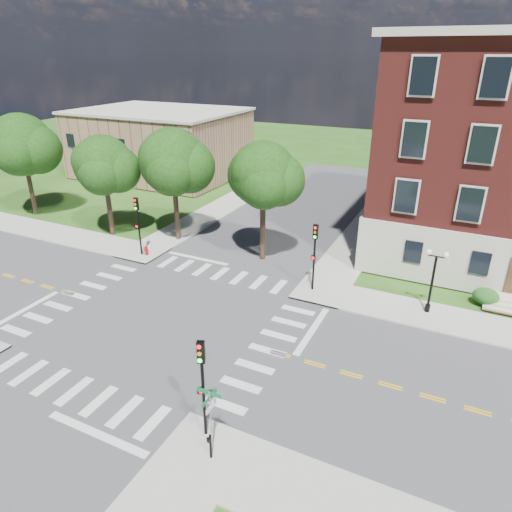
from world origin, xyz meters
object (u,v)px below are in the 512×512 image
at_px(traffic_signal_ne, 315,249).
at_px(twin_lamp_west, 433,278).
at_px(street_sign_pole, 210,409).
at_px(push_button_post, 210,445).
at_px(traffic_signal_nw, 138,219).
at_px(traffic_signal_se, 202,377).
at_px(fire_hydrant, 146,251).

height_order(traffic_signal_ne, twin_lamp_west, traffic_signal_ne).
relative_size(street_sign_pole, push_button_post, 2.58).
height_order(traffic_signal_nw, push_button_post, traffic_signal_nw).
distance_m(traffic_signal_nw, push_button_post, 21.88).
height_order(traffic_signal_se, traffic_signal_ne, same).
distance_m(push_button_post, fire_hydrant, 21.57).
xyz_separation_m(traffic_signal_se, twin_lamp_west, (7.38, 14.91, -0.66)).
xyz_separation_m(street_sign_pole, fire_hydrant, (-15.09, 14.84, -1.84)).
bearing_deg(twin_lamp_west, street_sign_pole, -113.26).
xyz_separation_m(traffic_signal_ne, fire_hydrant, (-14.18, -0.27, -2.72)).
distance_m(traffic_signal_se, traffic_signal_nw, 20.42).
xyz_separation_m(traffic_signal_se, push_button_post, (0.87, -1.01, -2.39)).
relative_size(traffic_signal_ne, push_button_post, 4.00).
relative_size(twin_lamp_west, street_sign_pole, 1.36).
relative_size(traffic_signal_ne, traffic_signal_nw, 1.00).
bearing_deg(street_sign_pole, fire_hydrant, 135.48).
xyz_separation_m(traffic_signal_se, fire_hydrant, (-14.39, 14.23, -2.72)).
relative_size(traffic_signal_nw, twin_lamp_west, 1.13).
height_order(traffic_signal_ne, push_button_post, traffic_signal_ne).
xyz_separation_m(traffic_signal_ne, push_button_post, (1.08, -15.51, -2.39)).
xyz_separation_m(push_button_post, fire_hydrant, (-15.26, 15.24, -0.33)).
bearing_deg(traffic_signal_ne, fire_hydrant, -178.90).
distance_m(traffic_signal_nw, twin_lamp_west, 22.19).
bearing_deg(traffic_signal_ne, push_button_post, -86.02).
distance_m(traffic_signal_ne, fire_hydrant, 14.44).
height_order(traffic_signal_ne, fire_hydrant, traffic_signal_ne).
distance_m(traffic_signal_se, push_button_post, 2.74).
xyz_separation_m(traffic_signal_nw, street_sign_pole, (15.49, -14.70, -0.88)).
height_order(traffic_signal_se, traffic_signal_nw, same).
height_order(traffic_signal_nw, fire_hydrant, traffic_signal_nw).
bearing_deg(fire_hydrant, twin_lamp_west, 1.79).
bearing_deg(traffic_signal_nw, fire_hydrant, 19.76).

